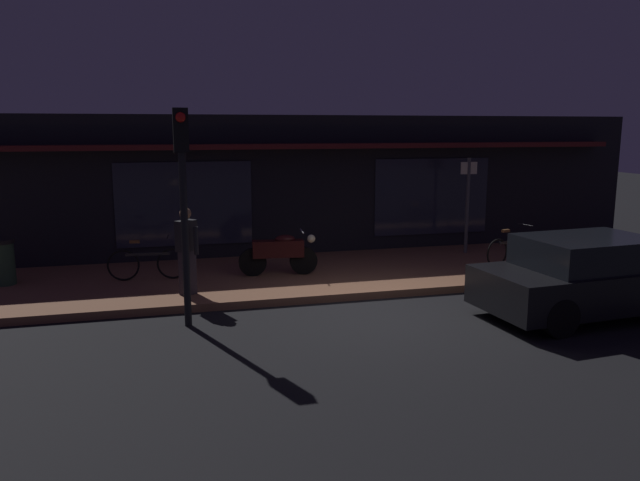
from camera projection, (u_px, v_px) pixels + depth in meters
ground_plane at (384, 315)px, 10.94m from camera, size 60.00×60.00×0.00m
sidewalk_slab at (337, 273)px, 13.78m from camera, size 18.00×4.00×0.15m
storefront_building at (302, 183)px, 16.69m from camera, size 18.00×3.30×3.60m
motorcycle at (280, 252)px, 13.19m from camera, size 1.70×0.55×0.97m
bicycle_parked at (148, 263)px, 12.80m from camera, size 1.66×0.42×0.91m
bicycle_extra at (512, 249)px, 14.22m from camera, size 1.60×0.60×0.91m
person_photographer at (187, 249)px, 11.58m from camera, size 0.46×0.53×1.67m
sign_post at (468, 200)px, 15.43m from camera, size 0.44×0.09×2.40m
trash_bin at (3, 262)px, 12.39m from camera, size 0.48×0.48×0.93m
traffic_light_pole at (183, 179)px, 9.89m from camera, size 0.24×0.33×3.60m
parked_car_near at (591, 277)px, 10.80m from camera, size 4.22×2.07×1.42m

